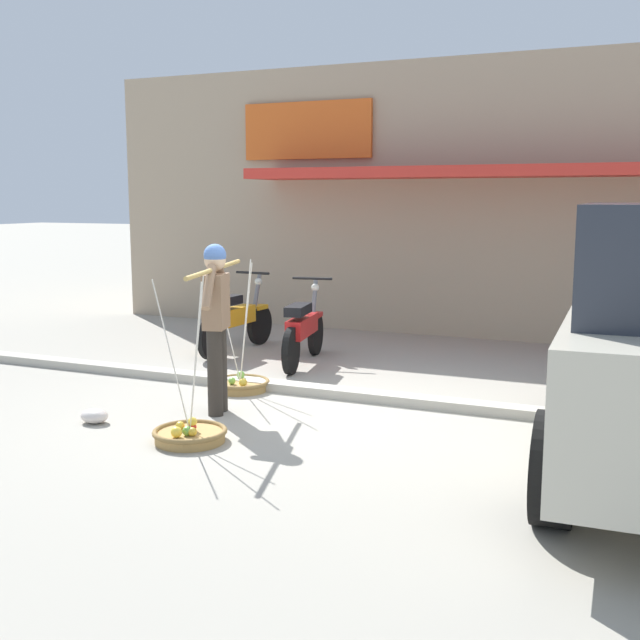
% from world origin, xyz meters
% --- Properties ---
extents(ground_plane, '(90.00, 90.00, 0.00)m').
position_xyz_m(ground_plane, '(0.00, 0.00, 0.00)').
color(ground_plane, '#9E998C').
extents(sidewalk_curb, '(20.00, 0.24, 0.10)m').
position_xyz_m(sidewalk_curb, '(0.00, 0.70, 0.05)').
color(sidewalk_curb, '#BAB4A5').
rests_on(sidewalk_curb, ground).
extents(fruit_vendor, '(0.55, 1.83, 1.70)m').
position_xyz_m(fruit_vendor, '(-0.60, -0.36, 0.98)').
color(fruit_vendor, '#2D2823').
rests_on(fruit_vendor, ground).
extents(fruit_basket_left_side, '(0.66, 0.66, 1.45)m').
position_xyz_m(fruit_basket_left_side, '(-0.34, -1.28, 0.08)').
color(fruit_basket_left_side, '#B2894C').
rests_on(fruit_basket_left_side, ground).
extents(fruit_basket_right_side, '(0.66, 0.66, 1.45)m').
position_xyz_m(fruit_basket_right_side, '(-0.85, 0.55, 0.07)').
color(fruit_basket_right_side, '#B2894C').
rests_on(fruit_basket_right_side, ground).
extents(motorcycle_nearest_shop, '(0.54, 1.82, 1.09)m').
position_xyz_m(motorcycle_nearest_shop, '(-1.98, 2.44, 0.45)').
color(motorcycle_nearest_shop, black).
rests_on(motorcycle_nearest_shop, ground).
extents(motorcycle_second_in_row, '(0.55, 1.81, 1.09)m').
position_xyz_m(motorcycle_second_in_row, '(-0.77, 2.08, 0.45)').
color(motorcycle_second_in_row, black).
rests_on(motorcycle_second_in_row, ground).
extents(storefront_building, '(13.00, 6.00, 4.20)m').
position_xyz_m(storefront_building, '(0.99, 7.31, 2.10)').
color(storefront_building, tan).
rests_on(storefront_building, ground).
extents(plastic_litter_bag, '(0.28, 0.22, 0.14)m').
position_xyz_m(plastic_litter_bag, '(-1.50, -1.14, 0.07)').
color(plastic_litter_bag, silver).
rests_on(plastic_litter_bag, ground).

